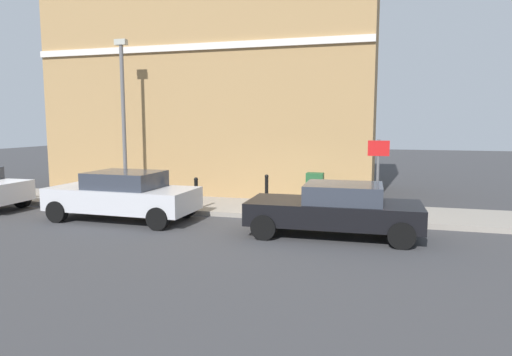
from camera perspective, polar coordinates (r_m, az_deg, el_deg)
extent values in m
plane|color=#38383A|center=(12.91, 5.12, -6.04)|extent=(80.00, 80.00, 0.00)
cube|color=gray|center=(16.70, -14.32, -2.98)|extent=(2.70, 30.00, 0.15)
cube|color=#9E7A4C|center=(20.09, -4.44, 12.50)|extent=(6.43, 13.16, 9.68)
cube|color=silver|center=(17.21, -8.36, 16.22)|extent=(0.12, 13.16, 0.24)
cube|color=black|center=(11.75, 9.84, -4.38)|extent=(1.91, 4.44, 0.58)
cube|color=#2D333D|center=(11.64, 11.11, -1.94)|extent=(1.64, 1.96, 0.49)
cylinder|color=black|center=(11.24, 0.98, -6.30)|extent=(0.23, 0.64, 0.64)
cylinder|color=black|center=(12.87, 2.77, -4.60)|extent=(0.23, 0.64, 0.64)
cylinder|color=black|center=(10.97, 18.11, -6.99)|extent=(0.23, 0.64, 0.64)
cylinder|color=black|center=(12.63, 17.64, -5.14)|extent=(0.23, 0.64, 0.64)
cube|color=#B7B7BC|center=(14.04, -16.66, -2.52)|extent=(1.94, 4.47, 0.67)
cube|color=#2D333D|center=(13.90, -16.36, -0.25)|extent=(1.67, 2.09, 0.50)
cylinder|color=black|center=(14.42, -24.08, -3.94)|extent=(0.23, 0.64, 0.64)
cylinder|color=black|center=(15.76, -19.92, -2.87)|extent=(0.23, 0.64, 0.64)
cylinder|color=black|center=(12.51, -12.43, -5.09)|extent=(0.23, 0.64, 0.64)
cylinder|color=black|center=(14.03, -8.93, -3.71)|extent=(0.23, 0.64, 0.64)
cylinder|color=black|center=(17.48, -27.74, -2.32)|extent=(0.22, 0.64, 0.64)
cube|color=#1E4C28|center=(14.74, 7.52, -1.57)|extent=(0.40, 0.55, 1.15)
cube|color=#333333|center=(14.83, 7.48, -3.61)|extent=(0.46, 0.61, 0.08)
cylinder|color=black|center=(15.17, 1.36, -1.65)|extent=(0.12, 0.12, 0.95)
sphere|color=black|center=(15.11, 1.37, 0.21)|extent=(0.14, 0.14, 0.14)
cylinder|color=black|center=(14.49, -7.65, -2.12)|extent=(0.12, 0.12, 0.95)
sphere|color=black|center=(14.42, -7.68, -0.18)|extent=(0.14, 0.14, 0.14)
cylinder|color=#59595B|center=(13.29, 15.27, -0.19)|extent=(0.08, 0.08, 2.30)
cube|color=white|center=(13.20, 15.40, 3.68)|extent=(0.03, 0.56, 0.40)
cube|color=red|center=(13.18, 15.40, 3.68)|extent=(0.01, 0.60, 0.44)
cylinder|color=#59595B|center=(16.99, -16.54, 6.69)|extent=(0.14, 0.14, 5.50)
cube|color=#A5A599|center=(17.23, -16.88, 16.27)|extent=(0.20, 0.44, 0.20)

